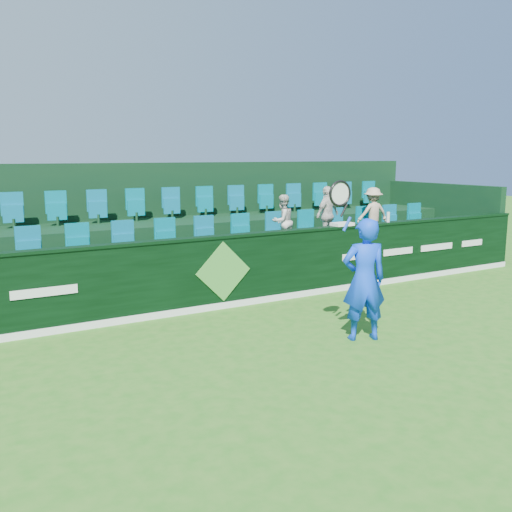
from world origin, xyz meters
TOP-DOWN VIEW (x-y plane):
  - ground at (0.00, 0.00)m, footprint 60.00×60.00m
  - sponsor_hoarding at (0.00, 4.00)m, footprint 16.00×0.25m
  - stand_tier_front at (0.00, 5.10)m, footprint 16.00×2.00m
  - stand_tier_back at (0.00, 7.00)m, footprint 16.00×1.80m
  - stand_rear at (0.00, 7.44)m, footprint 16.00×4.10m
  - seat_row_front at (0.00, 5.50)m, footprint 13.50×0.50m
  - seat_row_back at (0.00, 7.30)m, footprint 13.50×0.50m
  - tennis_player at (1.04, 1.27)m, footprint 1.24×0.65m
  - spectator_left at (2.08, 5.12)m, footprint 0.63×0.53m
  - spectator_middle at (3.28, 5.12)m, footprint 0.82×0.53m
  - spectator_right at (4.63, 5.12)m, footprint 0.85×0.57m
  - towel at (2.81, 4.00)m, footprint 0.43×0.28m
  - drinks_bottle at (4.07, 4.00)m, footprint 0.07×0.07m

SIDE VIEW (x-z plane):
  - ground at x=0.00m, z-range 0.00..0.00m
  - stand_tier_front at x=0.00m, z-range 0.00..0.80m
  - stand_tier_back at x=0.00m, z-range 0.00..1.30m
  - sponsor_hoarding at x=0.00m, z-range 0.00..1.35m
  - tennis_player at x=1.04m, z-range -0.31..2.20m
  - seat_row_front at x=0.00m, z-range 0.80..1.40m
  - stand_rear at x=0.00m, z-range -0.08..2.52m
  - spectator_left at x=2.08m, z-range 0.80..1.95m
  - towel at x=2.81m, z-range 1.35..1.41m
  - spectator_right at x=4.63m, z-range 0.80..2.03m
  - spectator_middle at x=3.28m, z-range 0.80..2.10m
  - drinks_bottle at x=4.07m, z-range 1.35..1.57m
  - seat_row_back at x=0.00m, z-range 1.30..1.90m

